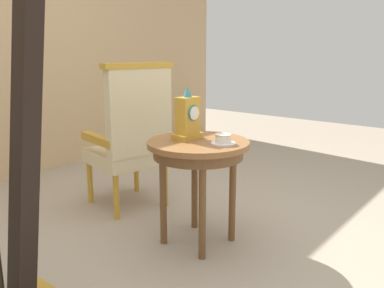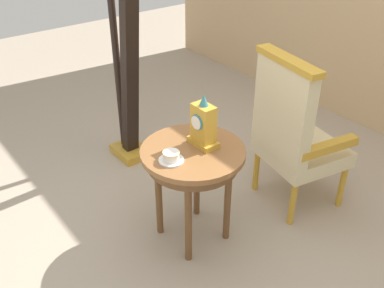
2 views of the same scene
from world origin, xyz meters
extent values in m
plane|color=tan|center=(0.00, 0.00, 0.00)|extent=(10.00, 10.00, 0.00)
cube|color=tan|center=(0.00, 2.25, 1.40)|extent=(6.00, 0.10, 2.80)
cylinder|color=brown|center=(0.02, -0.03, 0.66)|extent=(0.64, 0.64, 0.03)
cylinder|color=brown|center=(0.02, -0.03, 0.61)|extent=(0.56, 0.56, 0.07)
cylinder|color=brown|center=(0.18, 0.12, 0.32)|extent=(0.04, 0.04, 0.64)
cylinder|color=brown|center=(-0.14, 0.12, 0.32)|extent=(0.04, 0.04, 0.64)
cylinder|color=brown|center=(-0.14, -0.19, 0.32)|extent=(0.04, 0.04, 0.64)
cylinder|color=brown|center=(0.18, -0.19, 0.32)|extent=(0.04, 0.04, 0.64)
cylinder|color=white|center=(0.04, -0.21, 0.68)|extent=(0.15, 0.15, 0.01)
cylinder|color=white|center=(0.04, -0.21, 0.71)|extent=(0.10, 0.10, 0.05)
torus|color=gold|center=(0.04, -0.21, 0.74)|extent=(0.10, 0.10, 0.00)
cube|color=gold|center=(0.02, 0.05, 0.70)|extent=(0.19, 0.11, 0.04)
cube|color=gold|center=(0.02, 0.05, 0.83)|extent=(0.14, 0.09, 0.23)
cylinder|color=teal|center=(0.02, 0.00, 0.85)|extent=(0.10, 0.01, 0.10)
cylinder|color=white|center=(0.02, -0.01, 0.85)|extent=(0.08, 0.00, 0.08)
cone|color=teal|center=(0.02, 0.05, 0.98)|extent=(0.06, 0.06, 0.07)
cube|color=beige|center=(0.18, 0.83, 0.41)|extent=(0.61, 0.61, 0.11)
cube|color=beige|center=(0.14, 0.61, 0.78)|extent=(0.53, 0.19, 0.64)
cube|color=gold|center=(0.14, 0.61, 1.12)|extent=(0.57, 0.21, 0.04)
cube|color=gold|center=(0.40, 0.78, 0.57)|extent=(0.16, 0.47, 0.06)
cube|color=gold|center=(-0.05, 0.87, 0.57)|extent=(0.16, 0.47, 0.06)
cylinder|color=gold|center=(0.44, 1.00, 0.18)|extent=(0.04, 0.04, 0.35)
cylinder|color=gold|center=(0.01, 1.09, 0.18)|extent=(0.04, 0.04, 0.35)
cylinder|color=gold|center=(0.35, 0.57, 0.18)|extent=(0.04, 0.04, 0.35)
cylinder|color=gold|center=(-0.08, 0.66, 0.18)|extent=(0.04, 0.04, 0.35)
cube|color=black|center=(-0.99, 0.15, 0.86)|extent=(0.28, 0.11, 1.58)
camera|label=1|loc=(-1.89, -1.56, 1.23)|focal=37.78mm
camera|label=2|loc=(1.77, -1.40, 2.08)|focal=41.03mm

